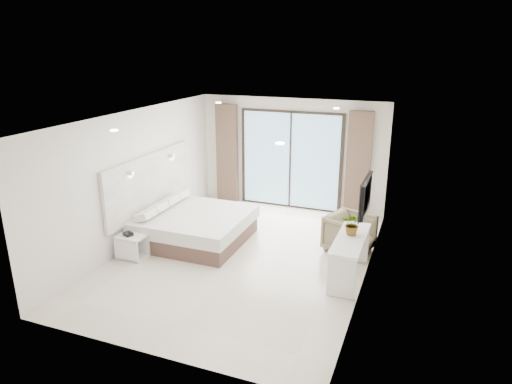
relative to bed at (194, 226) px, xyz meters
The scene contains 8 objects.
ground 1.35m from the bed, 17.28° to the right, with size 6.20×6.20×0.00m, color beige.
room_shell 1.70m from the bed, 20.74° to the left, with size 4.62×6.22×2.72m.
bed is the anchor object (origin of this frame).
nightstand 1.36m from the bed, 121.04° to the right, with size 0.51×0.42×0.46m.
phone 1.42m from the bed, 122.38° to the right, with size 0.18×0.14×0.06m, color black.
console_desk 3.33m from the bed, ahead, with size 0.48×1.54×0.77m.
plant 3.37m from the bed, ahead, with size 0.35×0.39×0.31m, color #33662D.
armchair 3.16m from the bed, 11.33° to the left, with size 0.80×0.75×0.82m, color #7D7251.
Camera 1 is at (3.09, -7.33, 3.91)m, focal length 32.00 mm.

